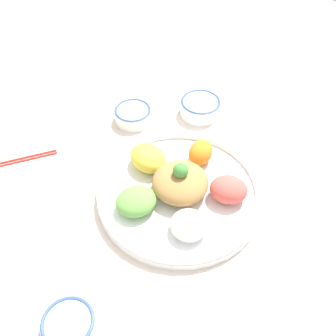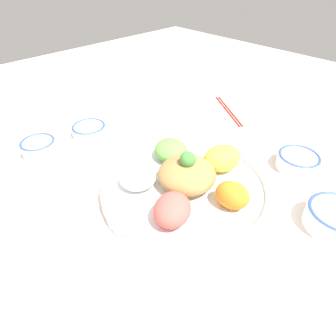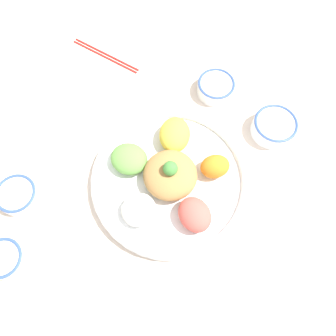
% 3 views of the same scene
% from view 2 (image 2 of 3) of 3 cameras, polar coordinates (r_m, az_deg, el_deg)
% --- Properties ---
extents(ground_plane, '(2.40, 2.40, 0.00)m').
position_cam_2_polar(ground_plane, '(0.66, 2.27, -3.78)').
color(ground_plane, silver).
extents(salad_platter, '(0.38, 0.38, 0.11)m').
position_cam_2_polar(salad_platter, '(0.63, 3.80, -2.86)').
color(salad_platter, white).
rests_on(salad_platter, ground_plane).
extents(sauce_bowl_red, '(0.11, 0.11, 0.05)m').
position_cam_2_polar(sauce_bowl_red, '(0.65, 30.87, -8.65)').
color(sauce_bowl_red, white).
rests_on(sauce_bowl_red, ground_plane).
extents(rice_bowl_blue, '(0.09, 0.09, 0.04)m').
position_cam_2_polar(rice_bowl_blue, '(0.82, -24.74, 3.85)').
color(rice_bowl_blue, white).
rests_on(rice_bowl_blue, ground_plane).
extents(sauce_bowl_dark, '(0.10, 0.10, 0.04)m').
position_cam_2_polar(sauce_bowl_dark, '(0.77, 24.87, 1.33)').
color(sauce_bowl_dark, white).
rests_on(sauce_bowl_dark, ground_plane).
extents(rice_bowl_plain, '(0.10, 0.10, 0.03)m').
position_cam_2_polar(rice_bowl_plain, '(0.87, -15.72, 7.51)').
color(rice_bowl_plain, white).
rests_on(rice_bowl_plain, ground_plane).
extents(chopsticks_pair_near, '(0.14, 0.20, 0.01)m').
position_cam_2_polar(chopsticks_pair_near, '(1.00, 12.18, 11.45)').
color(chopsticks_pair_near, red).
rests_on(chopsticks_pair_near, ground_plane).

